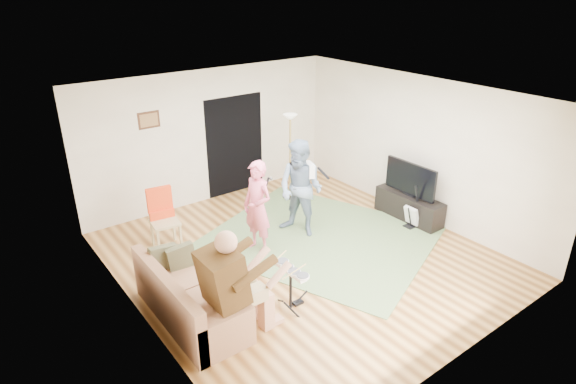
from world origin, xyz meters
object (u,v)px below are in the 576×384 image
object	(u,v)px
singer	(258,207)
tv_cabinet	(409,207)
sofa	(186,303)
torchiere_lamp	(290,142)
dining_chair	(165,227)
drum_kit	(291,290)
guitar_spare	(412,215)
guitarist	(301,189)
television	(410,179)

from	to	relation	value
singer	tv_cabinet	size ratio (longest dim) A/B	1.15
sofa	tv_cabinet	size ratio (longest dim) A/B	1.41
torchiere_lamp	dining_chair	size ratio (longest dim) A/B	1.72
drum_kit	torchiere_lamp	bearing A→B (deg)	52.77
drum_kit	guitar_spare	distance (m)	3.31
dining_chair	tv_cabinet	distance (m)	4.58
guitar_spare	tv_cabinet	size ratio (longest dim) A/B	0.60
drum_kit	guitarist	world-z (taller)	guitarist
torchiere_lamp	guitar_spare	bearing A→B (deg)	-67.89
guitar_spare	dining_chair	size ratio (longest dim) A/B	0.80
tv_cabinet	guitarist	bearing A→B (deg)	158.20
drum_kit	torchiere_lamp	xyz separation A→B (m)	(2.28, 3.00, 0.95)
tv_cabinet	drum_kit	bearing A→B (deg)	-166.79
singer	drum_kit	bearing A→B (deg)	-28.04
dining_chair	television	bearing A→B (deg)	-16.62
torchiere_lamp	television	size ratio (longest dim) A/B	1.61
guitarist	sofa	bearing A→B (deg)	-91.58
guitarist	guitar_spare	distance (m)	2.19
guitar_spare	torchiere_lamp	xyz separation A→B (m)	(-0.99, 2.44, 1.00)
guitarist	tv_cabinet	bearing A→B (deg)	46.96
guitar_spare	dining_chair	xyz separation A→B (m)	(-3.96, 2.11, 0.13)
guitarist	tv_cabinet	xyz separation A→B (m)	(2.03, -0.81, -0.63)
guitarist	television	xyz separation A→B (m)	(1.98, -0.81, -0.03)
guitarist	torchiere_lamp	bearing A→B (deg)	128.08
guitarist	torchiere_lamp	size ratio (longest dim) A/B	0.98
sofa	dining_chair	xyz separation A→B (m)	(0.60, 2.01, 0.11)
drum_kit	dining_chair	world-z (taller)	dining_chair
sofa	drum_kit	size ratio (longest dim) A/B	2.98
dining_chair	television	xyz separation A→B (m)	(4.14, -1.84, 0.47)
sofa	singer	size ratio (longest dim) A/B	1.23
torchiere_lamp	television	world-z (taller)	torchiere_lamp
sofa	torchiere_lamp	world-z (taller)	torchiere_lamp
tv_cabinet	dining_chair	bearing A→B (deg)	156.26
tv_cabinet	torchiere_lamp	bearing A→B (deg)	119.37
sofa	television	size ratio (longest dim) A/B	1.75
drum_kit	television	world-z (taller)	television
drum_kit	tv_cabinet	size ratio (longest dim) A/B	0.47
singer	dining_chair	distance (m)	1.67
guitar_spare	tv_cabinet	world-z (taller)	guitar_spare
singer	guitarist	distance (m)	0.94
sofa	television	bearing A→B (deg)	2.08
guitar_spare	dining_chair	bearing A→B (deg)	151.96
drum_kit	tv_cabinet	xyz separation A→B (m)	(3.50, 0.82, -0.04)
drum_kit	singer	world-z (taller)	singer
guitarist	tv_cabinet	distance (m)	2.28
drum_kit	guitar_spare	size ratio (longest dim) A/B	0.78
tv_cabinet	singer	bearing A→B (deg)	165.19
singer	tv_cabinet	bearing A→B (deg)	65.54
drum_kit	torchiere_lamp	distance (m)	3.88
sofa	guitar_spare	world-z (taller)	guitar_spare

